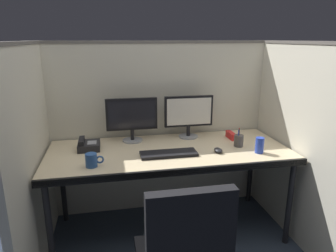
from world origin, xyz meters
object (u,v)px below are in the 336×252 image
object	(u,v)px
monitor_right	(189,114)
red_stapler	(231,135)
desk	(170,156)
computer_mouse	(218,150)
monitor_left	(132,117)
coffee_mug	(92,160)
soda_can	(260,145)
desk_phone	(88,145)
pen_cup	(239,141)
keyboard_main	(169,154)

from	to	relation	value
monitor_right	red_stapler	bearing A→B (deg)	-16.97
monitor_right	red_stapler	xyz separation A→B (m)	(0.36, -0.11, -0.19)
desk	monitor_right	distance (m)	0.45
monitor_right	computer_mouse	bearing A→B (deg)	-72.64
desk	monitor_left	world-z (taller)	monitor_left
coffee_mug	red_stapler	bearing A→B (deg)	18.60
soda_can	desk	bearing A→B (deg)	163.80
desk_phone	pen_cup	bearing A→B (deg)	-7.93
desk	pen_cup	size ratio (longest dim) A/B	12.26
computer_mouse	soda_can	world-z (taller)	soda_can
monitor_right	pen_cup	bearing A→B (deg)	-42.51
red_stapler	coffee_mug	world-z (taller)	coffee_mug
computer_mouse	desk_phone	world-z (taller)	desk_phone
desk_phone	computer_mouse	bearing A→B (deg)	-15.28
red_stapler	computer_mouse	bearing A→B (deg)	-126.96
desk	keyboard_main	world-z (taller)	keyboard_main
computer_mouse	keyboard_main	bearing A→B (deg)	176.90
desk	desk_phone	xyz separation A→B (m)	(-0.63, 0.14, 0.08)
monitor_left	desk_phone	bearing A→B (deg)	-159.83
keyboard_main	red_stapler	bearing A→B (deg)	24.76
red_stapler	coffee_mug	size ratio (longest dim) A/B	1.19
monitor_right	coffee_mug	size ratio (longest dim) A/B	3.41
soda_can	computer_mouse	bearing A→B (deg)	167.85
monitor_left	pen_cup	bearing A→B (deg)	-19.70
keyboard_main	computer_mouse	size ratio (longest dim) A/B	4.48
monitor_left	red_stapler	world-z (taller)	monitor_left
soda_can	desk_phone	size ratio (longest dim) A/B	0.64
monitor_right	soda_can	size ratio (longest dim) A/B	3.52
monitor_right	computer_mouse	world-z (taller)	monitor_right
keyboard_main	pen_cup	world-z (taller)	pen_cup
computer_mouse	desk_phone	distance (m)	1.03
desk	monitor_right	bearing A→B (deg)	51.52
monitor_left	desk_phone	world-z (taller)	monitor_left
pen_cup	soda_can	bearing A→B (deg)	-60.38
coffee_mug	computer_mouse	bearing A→B (deg)	5.45
keyboard_main	soda_can	bearing A→B (deg)	-7.15
desk	computer_mouse	xyz separation A→B (m)	(0.36, -0.13, 0.07)
coffee_mug	soda_can	bearing A→B (deg)	1.11
monitor_left	pen_cup	xyz separation A→B (m)	(0.84, -0.30, -0.17)
desk	monitor_left	distance (m)	0.47
monitor_left	pen_cup	distance (m)	0.91
desk	monitor_left	xyz separation A→B (m)	(-0.27, 0.28, 0.27)
desk	keyboard_main	bearing A→B (deg)	-104.98
red_stapler	pen_cup	bearing A→B (deg)	-95.33
keyboard_main	red_stapler	xyz separation A→B (m)	(0.62, 0.29, 0.02)
soda_can	red_stapler	bearing A→B (deg)	101.72
pen_cup	desk_phone	xyz separation A→B (m)	(-1.20, 0.17, -0.02)
monitor_left	computer_mouse	bearing A→B (deg)	-32.73
soda_can	desk_phone	distance (m)	1.34
pen_cup	soda_can	size ratio (longest dim) A/B	1.27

